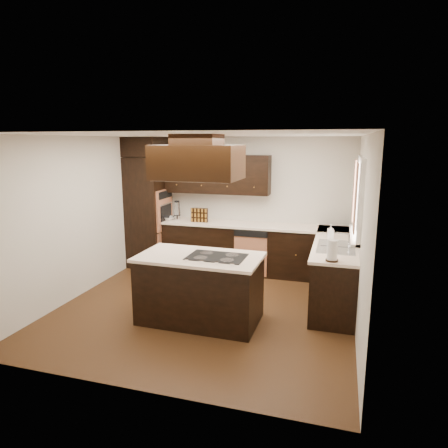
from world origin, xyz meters
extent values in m
cube|color=#563419|center=(0.00, 0.00, -0.01)|extent=(4.20, 4.20, 0.02)
cube|color=white|center=(0.00, 0.00, 2.51)|extent=(4.20, 4.20, 0.02)
cube|color=beige|center=(0.00, 2.11, 1.25)|extent=(4.20, 0.02, 2.50)
cube|color=beige|center=(0.00, -2.11, 1.25)|extent=(4.20, 0.02, 2.50)
cube|color=beige|center=(-2.11, 0.00, 1.25)|extent=(0.02, 4.20, 2.50)
cube|color=beige|center=(2.11, 0.00, 1.25)|extent=(0.02, 4.20, 2.50)
cube|color=black|center=(-1.78, 1.71, 1.06)|extent=(0.65, 0.75, 2.12)
cube|color=#D27E56|center=(-1.43, 1.71, 1.12)|extent=(0.05, 0.62, 0.78)
cube|color=black|center=(0.03, 1.80, 0.44)|extent=(2.93, 0.60, 0.88)
cube|color=black|center=(1.80, 0.90, 0.44)|extent=(0.60, 2.40, 0.88)
cube|color=#FFE6CD|center=(0.03, 1.79, 0.90)|extent=(2.93, 0.63, 0.04)
cube|color=#FFE6CD|center=(1.79, 0.90, 0.90)|extent=(0.63, 2.40, 0.04)
cube|color=black|center=(-0.43, 1.93, 1.81)|extent=(2.00, 0.34, 0.72)
cube|color=#D27E56|center=(0.33, 1.50, 0.40)|extent=(0.60, 0.05, 0.72)
cube|color=silver|center=(2.07, 0.55, 1.65)|extent=(0.06, 1.32, 1.12)
cube|color=white|center=(2.10, 0.55, 1.65)|extent=(0.00, 1.20, 1.00)
cube|color=beige|center=(2.01, 0.13, 1.70)|extent=(0.02, 0.34, 0.90)
cube|color=beige|center=(2.01, 0.97, 1.70)|extent=(0.02, 0.34, 0.90)
cube|color=silver|center=(1.80, 0.55, 0.92)|extent=(0.52, 0.84, 0.01)
cube|color=black|center=(0.06, -0.42, 0.44)|extent=(1.60, 0.89, 0.88)
cube|color=#FFE6CD|center=(0.06, -0.42, 0.90)|extent=(1.66, 0.95, 0.04)
cube|color=black|center=(0.30, -0.43, 0.93)|extent=(0.76, 0.51, 0.01)
cube|color=black|center=(0.10, -0.55, 2.16)|extent=(1.05, 0.72, 0.42)
cube|color=black|center=(0.10, -0.55, 2.44)|extent=(0.55, 0.50, 0.13)
cylinder|color=silver|center=(-1.17, 1.73, 0.97)|extent=(0.15, 0.15, 0.10)
cone|color=silver|center=(-1.17, 1.73, 1.15)|extent=(0.13, 0.13, 0.26)
cube|color=black|center=(-0.71, 1.72, 1.05)|extent=(0.32, 0.11, 0.26)
imported|color=silver|center=(-1.36, 1.73, 0.95)|extent=(0.33, 0.33, 0.06)
imported|color=silver|center=(1.70, 1.10, 1.03)|extent=(0.11, 0.11, 0.22)
cylinder|color=silver|center=(1.76, -0.19, 1.06)|extent=(0.17, 0.17, 0.28)
camera|label=1|loc=(1.83, -5.24, 2.41)|focal=32.00mm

